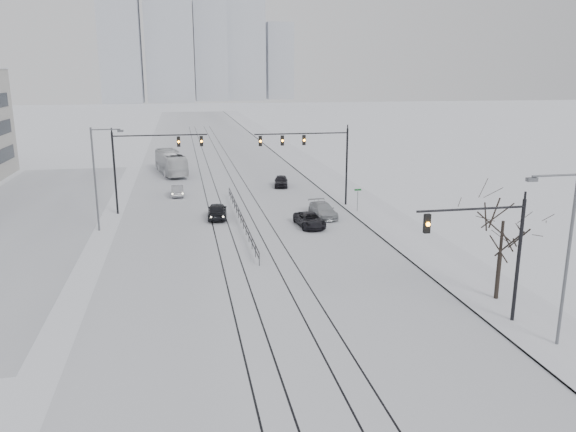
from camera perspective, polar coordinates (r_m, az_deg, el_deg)
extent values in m
plane|color=silver|center=(24.40, 3.36, -18.96)|extent=(500.00, 500.00, 0.00)
cube|color=silver|center=(81.03, -7.13, 4.65)|extent=(22.00, 260.00, 0.02)
cube|color=silver|center=(82.98, 2.24, 5.02)|extent=(5.00, 260.00, 0.16)
cube|color=gray|center=(82.47, 0.58, 4.96)|extent=(0.10, 260.00, 0.12)
cube|color=silver|center=(58.27, -25.32, -0.39)|extent=(14.00, 60.00, 0.03)
cube|color=black|center=(61.28, -8.24, 1.52)|extent=(0.10, 180.00, 0.01)
cube|color=black|center=(61.35, -6.94, 1.58)|extent=(0.10, 180.00, 0.01)
cube|color=black|center=(61.56, -4.71, 1.68)|extent=(0.10, 180.00, 0.01)
cube|color=black|center=(61.72, -3.41, 1.74)|extent=(0.10, 180.00, 0.01)
cube|color=#A9AFBA|center=(281.21, -16.68, 16.55)|extent=(18.00, 18.00, 55.00)
cube|color=#A9AFBA|center=(288.66, -12.08, 18.44)|extent=(22.00, 22.00, 72.00)
cube|color=#A9AFBA|center=(296.44, -7.91, 16.16)|extent=(16.00, 16.00, 48.00)
cube|color=#A9AFBA|center=(306.35, -4.52, 17.68)|extent=(20.00, 20.00, 64.00)
cube|color=#A9AFBA|center=(316.67, -0.92, 15.44)|extent=(14.00, 14.00, 40.00)
cylinder|color=black|center=(32.71, 22.33, -4.40)|extent=(0.20, 0.20, 7.00)
cylinder|color=black|center=(30.36, 18.13, 0.67)|extent=(6.00, 0.12, 0.12)
cube|color=black|center=(29.44, 13.94, -0.75)|extent=(0.32, 0.24, 1.00)
sphere|color=orange|center=(29.32, 14.05, -0.82)|extent=(0.22, 0.22, 0.22)
cylinder|color=black|center=(58.00, 5.97, 4.88)|extent=(0.20, 0.20, 8.00)
cylinder|color=black|center=(56.34, 1.39, 8.37)|extent=(9.50, 0.12, 0.12)
cube|color=black|center=(55.67, -2.83, 7.62)|extent=(0.32, 0.24, 1.00)
sphere|color=orange|center=(55.54, -2.81, 7.60)|extent=(0.22, 0.22, 0.22)
cube|color=black|center=(56.03, -0.58, 7.68)|extent=(0.32, 0.24, 1.00)
sphere|color=orange|center=(55.89, -0.56, 7.66)|extent=(0.22, 0.22, 0.22)
cube|color=black|center=(56.46, 1.63, 7.72)|extent=(0.32, 0.24, 1.00)
sphere|color=orange|center=(56.32, 1.66, 7.70)|extent=(0.22, 0.22, 0.22)
cylinder|color=black|center=(56.88, -17.18, 4.14)|extent=(0.20, 0.20, 8.00)
cylinder|color=black|center=(56.08, -12.84, 8.00)|extent=(9.00, 0.12, 0.12)
cube|color=black|center=(56.16, -8.79, 7.53)|extent=(0.32, 0.24, 1.00)
sphere|color=orange|center=(56.02, -8.79, 7.51)|extent=(0.22, 0.22, 0.22)
cube|color=black|center=(56.12, -11.06, 7.43)|extent=(0.32, 0.24, 1.00)
sphere|color=orange|center=(55.98, -11.06, 7.41)|extent=(0.22, 0.22, 0.22)
cylinder|color=#595B60|center=(30.45, 26.50, -4.21)|extent=(0.16, 0.16, 9.00)
cylinder|color=#595B60|center=(28.76, 25.54, 3.74)|extent=(2.40, 0.10, 0.10)
cube|color=#595B60|center=(28.09, 23.53, 3.42)|extent=(0.50, 0.25, 0.18)
cylinder|color=#595B60|center=(51.06, -19.01, 3.47)|extent=(0.16, 0.16, 9.00)
cylinder|color=#595B60|center=(50.33, -18.05, 8.36)|extent=(2.40, 0.10, 0.10)
cube|color=#595B60|center=(50.22, -16.66, 8.28)|extent=(0.50, 0.25, 0.18)
cylinder|color=black|center=(36.13, 20.54, -5.86)|extent=(0.26, 0.26, 3.00)
cylinder|color=black|center=(35.46, 20.85, -2.43)|extent=(0.18, 0.18, 2.50)
cube|color=black|center=(51.54, -4.82, 0.26)|extent=(0.06, 24.00, 0.06)
cube|color=black|center=(51.64, -4.81, -0.17)|extent=(0.06, 24.00, 0.06)
cylinder|color=#595B60|center=(55.81, 7.08, 1.55)|extent=(0.06, 0.06, 2.40)
cube|color=#0C4C19|center=(55.58, 7.11, 2.66)|extent=(0.70, 0.04, 0.18)
imported|color=black|center=(53.59, -7.20, 0.53)|extent=(2.13, 4.57, 1.52)
imported|color=#9A9BA1|center=(64.30, -11.15, 2.55)|extent=(1.34, 3.80, 1.25)
imported|color=black|center=(50.35, 2.21, -0.41)|extent=(2.38, 4.64, 1.25)
imported|color=#A2A5A9|center=(53.79, 3.56, 0.59)|extent=(2.18, 4.83, 1.37)
imported|color=black|center=(68.45, -0.71, 3.56)|extent=(2.29, 4.18, 1.35)
imported|color=silver|center=(78.74, -11.82, 5.32)|extent=(4.61, 11.44, 3.10)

